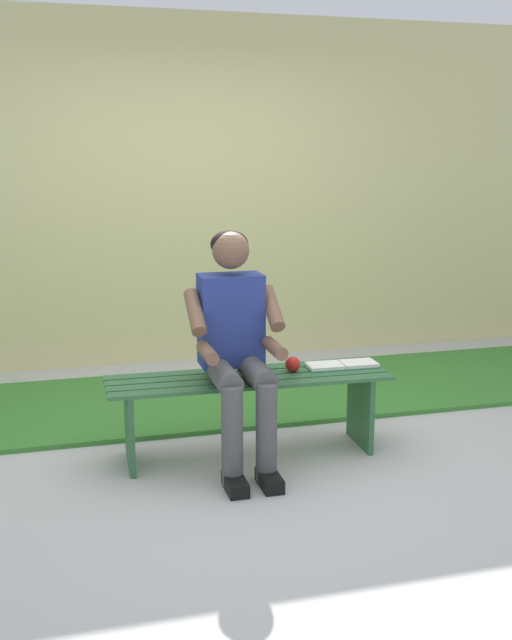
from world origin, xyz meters
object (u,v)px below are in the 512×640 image
Objects in this scene: book_open at (342,365)px; bench_near at (249,396)px; person_seated at (236,340)px; apple at (293,364)px.

bench_near is at bearing 5.37° from book_open.
person_seated is (0.10, 0.10, 0.35)m from bench_near.
book_open is at bearing -176.84° from apple.
apple is (-0.36, -0.12, -0.19)m from person_seated.
person_seated is 14.52× the size of apple.
book_open reaches higher than bench_near.
apple is at bearing -160.92° from person_seated.
book_open is at bearing -176.07° from bench_near.
bench_near is at bearing -133.51° from person_seated.
bench_near is 1.24× the size of person_seated.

